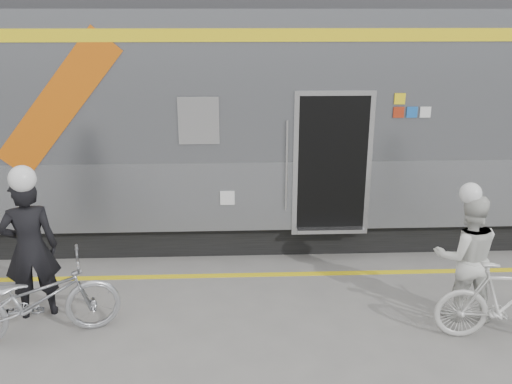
{
  "coord_description": "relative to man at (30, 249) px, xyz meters",
  "views": [
    {
      "loc": [
        -0.05,
        -5.17,
        3.75
      ],
      "look_at": [
        0.24,
        1.6,
        1.5
      ],
      "focal_mm": 38.0,
      "sensor_mm": 36.0,
      "label": 1
    }
  ],
  "objects": [
    {
      "name": "ground",
      "position": [
        2.63,
        -1.18,
        -0.93
      ],
      "size": [
        90.0,
        90.0,
        0.0
      ],
      "primitive_type": "plane",
      "color": "slate",
      "rests_on": "ground"
    },
    {
      "name": "train",
      "position": [
        1.88,
        3.02,
        1.12
      ],
      "size": [
        24.0,
        3.17,
        4.1
      ],
      "color": "black",
      "rests_on": "ground"
    },
    {
      "name": "safety_strip",
      "position": [
        2.63,
        0.97,
        -0.93
      ],
      "size": [
        24.0,
        0.12,
        0.01
      ],
      "primitive_type": "cube",
      "color": "yellow",
      "rests_on": "ground"
    },
    {
      "name": "man",
      "position": [
        0.0,
        0.0,
        0.0
      ],
      "size": [
        0.78,
        0.63,
        1.86
      ],
      "primitive_type": "imported",
      "rotation": [
        0.0,
        0.0,
        3.44
      ],
      "color": "black",
      "rests_on": "ground"
    },
    {
      "name": "bicycle_left",
      "position": [
        0.2,
        -0.55,
        -0.42
      ],
      "size": [
        2.06,
        1.22,
        1.02
      ],
      "primitive_type": "imported",
      "rotation": [
        0.0,
        0.0,
        1.87
      ],
      "color": "#ADAFB5",
      "rests_on": "ground"
    },
    {
      "name": "woman",
      "position": [
        5.48,
        -0.27,
        -0.1
      ],
      "size": [
        0.87,
        0.71,
        1.65
      ],
      "primitive_type": "imported",
      "rotation": [
        0.0,
        0.0,
        3.03
      ],
      "color": "silver",
      "rests_on": "ground"
    },
    {
      "name": "bicycle_right",
      "position": [
        5.78,
        -0.82,
        -0.43
      ],
      "size": [
        1.71,
        0.65,
        1.0
      ],
      "primitive_type": "imported",
      "rotation": [
        0.0,
        0.0,
        1.46
      ],
      "color": "beige",
      "rests_on": "ground"
    },
    {
      "name": "helmet_man",
      "position": [
        0.0,
        0.0,
        1.09
      ],
      "size": [
        0.32,
        0.32,
        0.32
      ],
      "primitive_type": "sphere",
      "color": "white",
      "rests_on": "man"
    },
    {
      "name": "helmet_woman",
      "position": [
        5.48,
        -0.27,
        0.86
      ],
      "size": [
        0.26,
        0.26,
        0.26
      ],
      "primitive_type": "sphere",
      "color": "white",
      "rests_on": "woman"
    }
  ]
}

